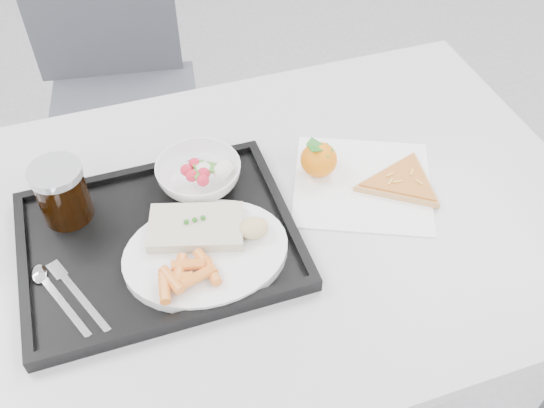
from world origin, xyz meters
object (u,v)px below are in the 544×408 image
Objects in this scene: tangerine at (319,159)px; pizza_slice at (402,182)px; chair at (115,73)px; dinner_plate at (206,253)px; salad_bowl at (199,175)px; table at (258,241)px; tray at (159,241)px; cola_glass at (62,192)px.

tangerine is 0.16m from pizza_slice.
dinner_plate is (0.06, -0.91, 0.24)m from chair.
chair is 0.94m from dinner_plate.
chair is at bearing 96.62° from salad_bowl.
table is 0.29m from pizza_slice.
table is at bearing -154.23° from tangerine.
chair reaches higher than tray.
table is 13.88× the size of tangerine.
table is 0.35m from cola_glass.
table is 0.16m from salad_bowl.
pizza_slice is (0.59, -0.11, -0.06)m from cola_glass.
dinner_plate is 1.78× the size of salad_bowl.
chair is at bearing 89.23° from tray.
dinner_plate is at bearing -39.40° from cola_glass.
pizza_slice reaches higher than table.
tangerine reaches higher than salad_bowl.
chair is at bearing 111.74° from tangerine.
dinner_plate is 0.27m from cola_glass.
chair is 8.61× the size of cola_glass.
chair is 0.98m from pizza_slice.
tangerine is at bearing -7.25° from salad_bowl.
dinner_plate is at bearing -86.49° from chair.
tray is at bearing -177.23° from table.
chair is 4.37× the size of pizza_slice.
pizza_slice is at bearing -30.97° from tangerine.
tangerine is at bearing 149.03° from pizza_slice.
tangerine is at bearing 25.77° from table.
tray is 0.18m from cola_glass.
cola_glass is at bearing 162.91° from table.
pizza_slice is at bearing -0.50° from tray.
dinner_plate is at bearing -42.81° from tray.
chair reaches higher than cola_glass.
tangerine is (0.45, -0.03, -0.04)m from cola_glass.
table is at bearing 32.92° from dinner_plate.
tray is 2.12× the size of pizza_slice.
cola_glass reaches higher than pizza_slice.
tangerine is at bearing 29.00° from dinner_plate.
salad_bowl is (0.09, -0.74, 0.25)m from chair.
tray is at bearing -166.39° from tangerine.
table is 1.29× the size of chair.
pizza_slice is (0.13, -0.08, -0.02)m from tangerine.
tangerine is (0.14, 0.07, 0.10)m from table.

